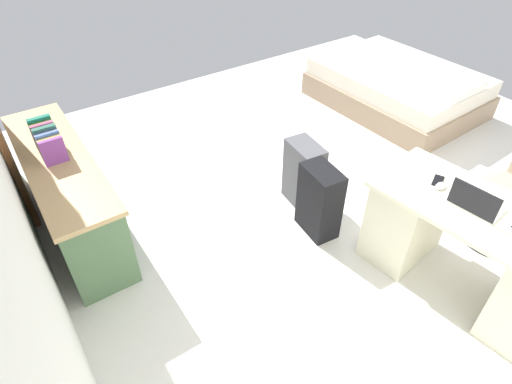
{
  "coord_description": "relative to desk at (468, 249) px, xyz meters",
  "views": [
    {
      "loc": [
        -2.06,
        2.45,
        2.62
      ],
      "look_at": [
        -0.05,
        1.09,
        0.6
      ],
      "focal_mm": 30.0,
      "sensor_mm": 36.0,
      "label": 1
    }
  ],
  "objects": [
    {
      "name": "suitcase_spare_grey",
      "position": [
        1.41,
        0.34,
        -0.08
      ],
      "size": [
        0.38,
        0.26,
        0.62
      ],
      "primitive_type": "cube",
      "rotation": [
        0.0,
        0.0,
        -0.11
      ],
      "color": "#4C4C51",
      "rests_on": "ground_plane"
    },
    {
      "name": "suitcase_black",
      "position": [
        1.04,
        0.47,
        -0.08
      ],
      "size": [
        0.38,
        0.26,
        0.63
      ],
      "primitive_type": "cube",
      "rotation": [
        0.0,
        0.0,
        -0.1
      ],
      "color": "black",
      "rests_on": "ground_plane"
    },
    {
      "name": "computer_mouse",
      "position": [
        0.33,
        0.04,
        0.37
      ],
      "size": [
        0.07,
        0.11,
        0.03
      ],
      "primitive_type": "ellipsoid",
      "rotation": [
        0.0,
        0.0,
        0.13
      ],
      "color": "white",
      "rests_on": "desk"
    },
    {
      "name": "bed",
      "position": [
        2.2,
        -1.79,
        -0.15
      ],
      "size": [
        1.96,
        1.48,
        0.58
      ],
      "color": "gray",
      "rests_on": "ground_plane"
    },
    {
      "name": "cell_phone_by_mouse",
      "position": [
        0.38,
        -0.01,
        0.36
      ],
      "size": [
        0.12,
        0.15,
        0.01
      ],
      "primitive_type": "cube",
      "rotation": [
        0.0,
        0.0,
        0.45
      ],
      "color": "black",
      "rests_on": "desk"
    },
    {
      "name": "laptop",
      "position": [
        0.06,
        0.04,
        0.41
      ],
      "size": [
        0.34,
        0.26,
        0.21
      ],
      "color": "silver",
      "rests_on": "desk"
    },
    {
      "name": "book_row",
      "position": [
        2.31,
        2.15,
        0.44
      ],
      "size": [
        0.36,
        0.17,
        0.24
      ],
      "color": "#813E93",
      "rests_on": "credenza"
    },
    {
      "name": "desk",
      "position": [
        0.0,
        0.0,
        0.0
      ],
      "size": [
        1.51,
        0.84,
        0.75
      ],
      "color": "beige",
      "rests_on": "ground_plane"
    },
    {
      "name": "ground_plane",
      "position": [
        1.2,
        -0.07,
        -0.39
      ],
      "size": [
        6.2,
        6.2,
        0.0
      ],
      "primitive_type": "plane",
      "color": "silver"
    },
    {
      "name": "credenza",
      "position": [
        2.24,
        2.15,
        -0.03
      ],
      "size": [
        1.8,
        0.48,
        0.73
      ],
      "color": "#4C6B47",
      "rests_on": "ground_plane"
    },
    {
      "name": "figurine_small",
      "position": [
        2.71,
        2.15,
        0.39
      ],
      "size": [
        0.08,
        0.08,
        0.11
      ],
      "primitive_type": "cone",
      "color": "red",
      "rests_on": "credenza"
    }
  ]
}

